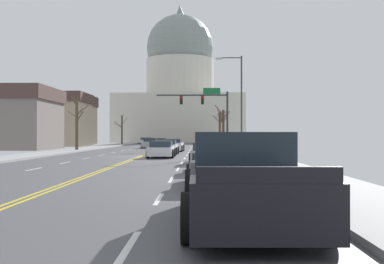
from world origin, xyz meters
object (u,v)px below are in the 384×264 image
sedan_oncoming_00 (150,143)px  bicycle_parked (246,149)px  sedan_near_00 (173,145)px  sedan_near_04 (215,159)px  sedan_near_05 (215,170)px  signal_gantry (207,105)px  pedestrian_01 (232,141)px  sedan_near_03 (207,153)px  street_lamp_right (238,96)px  pickup_truck_near_06 (245,182)px  sedan_oncoming_02 (146,141)px  pedestrian_00 (252,142)px  sedan_oncoming_01 (160,142)px  sedan_near_01 (167,147)px  sedan_near_02 (161,150)px

sedan_oncoming_00 → bicycle_parked: sedan_oncoming_00 is taller
sedan_near_00 → sedan_near_04: sedan_near_00 is taller
sedan_near_05 → bicycle_parked: 25.07m
bicycle_parked → sedan_near_00: bearing=135.3°
signal_gantry → pedestrian_01: signal_gantry is taller
sedan_near_03 → street_lamp_right: bearing=77.5°
pickup_truck_near_06 → sedan_oncoming_02: 77.48m
sedan_near_05 → pedestrian_00: 23.73m
pedestrian_00 → sedan_oncoming_01: bearing=107.1°
sedan_near_03 → sedan_oncoming_02: sedan_near_03 is taller
sedan_near_00 → sedan_near_01: 6.67m
sedan_near_02 → pickup_truck_near_06: size_ratio=0.81×
pedestrian_01 → bicycle_parked: size_ratio=0.95×
sedan_oncoming_00 → sedan_near_01: bearing=-79.7°
sedan_near_04 → sedan_oncoming_02: sedan_near_04 is taller
sedan_near_02 → bicycle_parked: size_ratio=2.59×
signal_gantry → sedan_oncoming_02: size_ratio=1.85×
sedan_near_01 → pedestrian_00: 7.27m
street_lamp_right → sedan_near_05: street_lamp_right is taller
sedan_near_02 → street_lamp_right: bearing=45.2°
signal_gantry → pickup_truck_near_06: 42.40m
sedan_near_01 → pedestrian_00: (7.14, -1.29, 0.48)m
sedan_oncoming_01 → pedestrian_01: bearing=-71.6°
sedan_oncoming_02 → pedestrian_00: 49.19m
sedan_oncoming_01 → pedestrian_01: (9.24, -27.79, 0.53)m
signal_gantry → sedan_near_00: size_ratio=1.67×
signal_gantry → sedan_oncoming_01: bearing=108.0°
pedestrian_01 → street_lamp_right: bearing=-86.6°
street_lamp_right → pickup_truck_near_06: street_lamp_right is taller
pedestrian_01 → pickup_truck_near_06: bearing=-93.6°
sedan_near_00 → sedan_oncoming_01: size_ratio=1.11×
sedan_near_04 → sedan_oncoming_01: bearing=97.6°
pickup_truck_near_06 → bicycle_parked: 31.21m
pedestrian_00 → pedestrian_01: (-1.21, 6.20, 0.01)m
sedan_near_01 → sedan_near_04: size_ratio=1.02×
signal_gantry → pedestrian_01: bearing=-70.2°
sedan_near_04 → sedan_near_02: bearing=105.0°
sedan_near_00 → signal_gantry: bearing=52.8°
street_lamp_right → sedan_near_05: 25.95m
sedan_oncoming_00 → pedestrian_01: pedestrian_01 is taller
signal_gantry → sedan_near_02: signal_gantry is taller
street_lamp_right → pedestrian_01: 5.83m
sedan_near_01 → pickup_truck_near_06: size_ratio=0.81×
sedan_near_05 → sedan_oncoming_02: size_ratio=1.01×
sedan_near_04 → sedan_oncoming_00: (-6.96, 37.59, 0.01)m
sedan_near_05 → sedan_near_04: bearing=88.5°
sedan_near_02 → sedan_near_03: sedan_near_03 is taller
sedan_near_02 → signal_gantry: bearing=77.8°
sedan_near_01 → pedestrian_01: 7.72m
sedan_near_01 → sedan_near_04: (3.51, -18.61, -0.01)m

